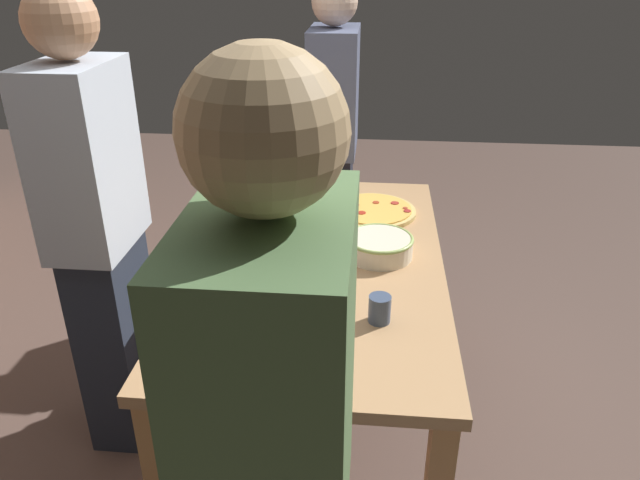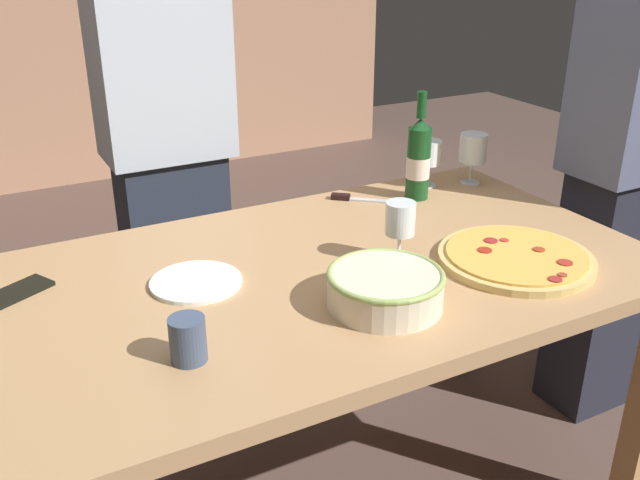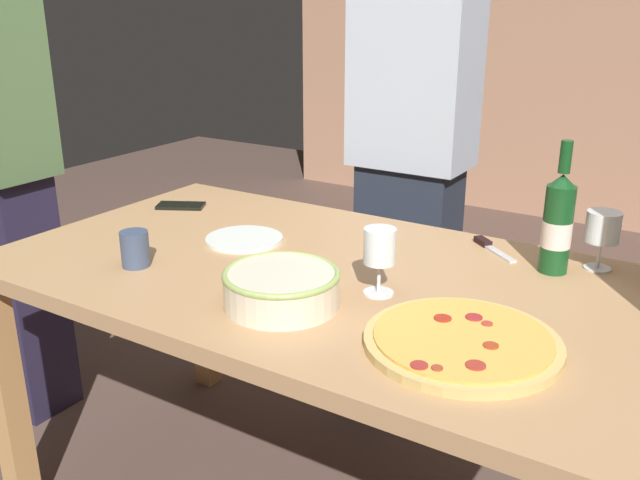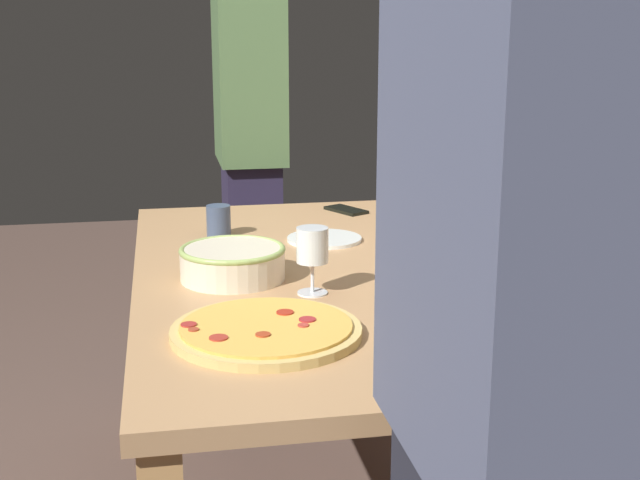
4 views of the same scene
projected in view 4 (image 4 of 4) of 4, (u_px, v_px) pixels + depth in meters
dining_table at (320, 306)px, 2.12m from camera, size 1.60×0.90×0.75m
pizza at (266, 330)px, 1.65m from camera, size 0.37×0.37×0.03m
serving_bowl at (233, 261)px, 2.01m from camera, size 0.25×0.25×0.08m
wine_bottle at (509, 269)px, 1.66m from camera, size 0.07×0.07×0.32m
wine_glass_near_pizza at (575, 312)px, 1.46m from camera, size 0.08×0.08×0.16m
wine_glass_by_bottle at (565, 290)px, 1.60m from camera, size 0.08×0.08×0.14m
wine_glass_far_left at (312, 249)px, 1.89m from camera, size 0.07×0.07×0.15m
cup_amber at (219, 221)px, 2.42m from camera, size 0.07×0.07×0.09m
side_plate at (324, 239)px, 2.38m from camera, size 0.21×0.21×0.01m
cell_phone at (346, 210)px, 2.74m from camera, size 0.16×0.13×0.01m
pizza_knife at (505, 296)px, 1.88m from camera, size 0.15×0.13×0.02m
person_host at (511, 445)px, 1.04m from camera, size 0.43×0.24×1.66m
person_guest_left at (590, 200)px, 2.32m from camera, size 0.38×0.24×1.70m
person_guest_right at (250, 153)px, 3.22m from camera, size 0.39×0.24×1.69m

